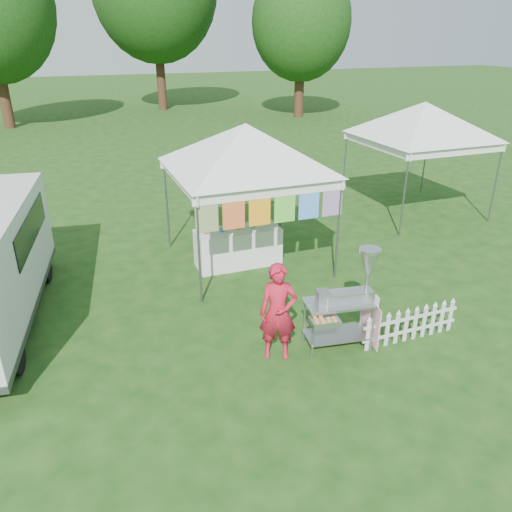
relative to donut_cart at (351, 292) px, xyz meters
name	(u,v)px	position (x,y,z in m)	size (l,w,h in m)	color
ground	(320,345)	(-0.40, 0.15, -0.98)	(120.00, 120.00, 0.00)	#163F12
canopy_main	(246,124)	(-0.40, 3.64, 2.01)	(4.24, 4.24, 3.45)	#59595E
canopy_right	(426,102)	(5.10, 5.15, 2.02)	(4.24, 4.24, 3.45)	#59595E
tree_right	(301,22)	(9.60, 22.15, 4.21)	(5.60, 5.60, 8.42)	#331F12
donut_cart	(351,292)	(0.00, 0.00, 0.00)	(1.28, 0.79, 1.66)	gray
vendor	(278,312)	(-1.16, 0.14, -0.19)	(0.57, 0.37, 1.57)	red
picket_fence	(411,325)	(1.03, -0.23, -0.69)	(1.80, 0.04, 0.56)	silver
display_table	(238,247)	(-0.63, 3.56, -0.57)	(1.80, 0.70, 0.82)	white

